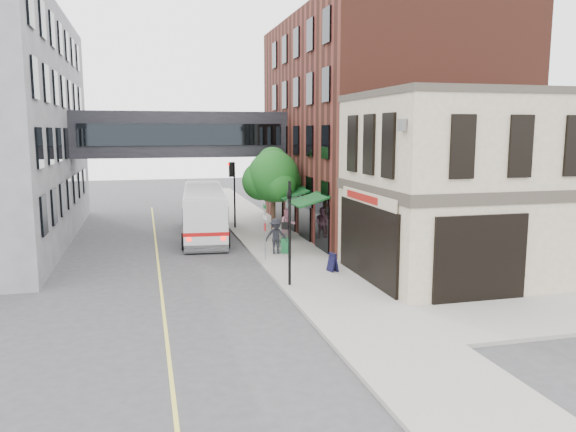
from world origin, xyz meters
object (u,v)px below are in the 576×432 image
bus (204,210)px  sandwich_board (333,262)px  pedestrian_b (288,224)px  pedestrian_c (276,236)px  pedestrian_a (276,237)px  newspaper_box (285,246)px

bus → sandwich_board: 12.42m
pedestrian_b → pedestrian_c: 3.95m
pedestrian_a → sandwich_board: size_ratio=1.87×
pedestrian_b → sandwich_board: size_ratio=2.15×
pedestrian_b → sandwich_board: pedestrian_b is taller
pedestrian_c → newspaper_box: 0.75m
newspaper_box → sandwich_board: bearing=-62.0°
pedestrian_a → pedestrian_b: (1.45, 3.22, 0.13)m
pedestrian_b → newspaper_box: pedestrian_b is taller
pedestrian_b → newspaper_box: (-1.07, -3.54, -0.55)m
pedestrian_b → sandwich_board: 8.05m
newspaper_box → pedestrian_c: bearing=-158.1°
bus → pedestrian_b: bus is taller
bus → newspaper_box: size_ratio=13.97×
pedestrian_c → pedestrian_b: bearing=71.4°
pedestrian_a → pedestrian_b: pedestrian_b is taller
pedestrian_a → pedestrian_c: 0.44m
pedestrian_c → sandwich_board: (1.73, -4.41, -0.52)m
pedestrian_a → newspaper_box: bearing=-32.6°
bus → pedestrian_c: size_ratio=5.94×
bus → pedestrian_b: (4.69, -3.35, -0.59)m
sandwich_board → newspaper_box: bearing=89.8°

